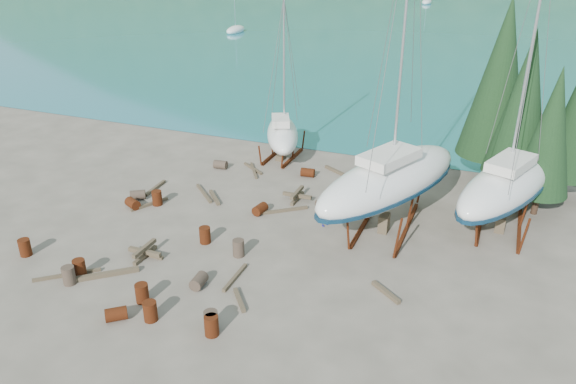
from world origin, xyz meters
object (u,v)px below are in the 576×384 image
at_px(large_sailboat_far, 507,184).
at_px(worker, 325,213).
at_px(large_sailboat_near, 389,180).
at_px(small_sailboat_shore, 282,134).

bearing_deg(large_sailboat_far, worker, -138.22).
bearing_deg(worker, large_sailboat_far, -46.83).
relative_size(large_sailboat_near, large_sailboat_far, 1.11).
bearing_deg(large_sailboat_near, large_sailboat_far, 45.45).
height_order(large_sailboat_near, worker, large_sailboat_near).
distance_m(large_sailboat_far, small_sailboat_shore, 15.77).
bearing_deg(large_sailboat_near, worker, -136.87).
xyz_separation_m(large_sailboat_near, large_sailboat_far, (5.81, 2.30, -0.25)).
xyz_separation_m(large_sailboat_near, small_sailboat_shore, (-9.11, 7.36, -1.01)).
distance_m(large_sailboat_near, small_sailboat_shore, 11.76).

